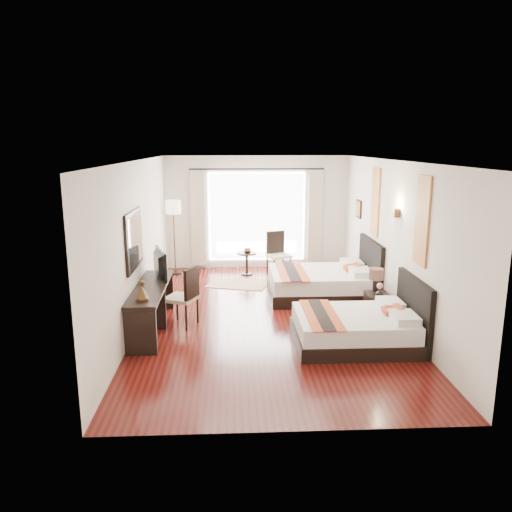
{
  "coord_description": "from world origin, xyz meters",
  "views": [
    {
      "loc": [
        -0.63,
        -8.62,
        3.08
      ],
      "look_at": [
        -0.19,
        0.17,
        1.09
      ],
      "focal_mm": 35.0,
      "sensor_mm": 36.0,
      "label": 1
    }
  ],
  "objects_px": {
    "television": "(156,264)",
    "fruit_bowl": "(247,251)",
    "table_lamp": "(376,276)",
    "vase": "(380,291)",
    "window_chair": "(278,262)",
    "side_table": "(247,263)",
    "floor_lamp": "(173,212)",
    "bed_near": "(359,327)",
    "desk_chair": "(183,308)",
    "bed_far": "(324,282)",
    "nightstand": "(378,307)",
    "console_desk": "(152,308)"
  },
  "relations": [
    {
      "from": "table_lamp",
      "to": "window_chair",
      "type": "bearing_deg",
      "value": 115.75
    },
    {
      "from": "vase",
      "to": "side_table",
      "type": "xyz_separation_m",
      "value": [
        -2.21,
        3.43,
        -0.3
      ]
    },
    {
      "from": "console_desk",
      "to": "television",
      "type": "height_order",
      "value": "television"
    },
    {
      "from": "vase",
      "to": "table_lamp",
      "type": "bearing_deg",
      "value": 89.32
    },
    {
      "from": "television",
      "to": "fruit_bowl",
      "type": "relative_size",
      "value": 4.35
    },
    {
      "from": "console_desk",
      "to": "side_table",
      "type": "height_order",
      "value": "console_desk"
    },
    {
      "from": "bed_far",
      "to": "window_chair",
      "type": "xyz_separation_m",
      "value": [
        -0.78,
        1.73,
        0.01
      ]
    },
    {
      "from": "nightstand",
      "to": "floor_lamp",
      "type": "relative_size",
      "value": 0.28
    },
    {
      "from": "nightstand",
      "to": "table_lamp",
      "type": "height_order",
      "value": "table_lamp"
    },
    {
      "from": "nightstand",
      "to": "bed_near",
      "type": "bearing_deg",
      "value": -119.02
    },
    {
      "from": "bed_far",
      "to": "fruit_bowl",
      "type": "xyz_separation_m",
      "value": [
        -1.51,
        1.9,
        0.26
      ]
    },
    {
      "from": "window_chair",
      "to": "side_table",
      "type": "bearing_deg",
      "value": -119.61
    },
    {
      "from": "table_lamp",
      "to": "side_table",
      "type": "relative_size",
      "value": 0.77
    },
    {
      "from": "table_lamp",
      "to": "vase",
      "type": "xyz_separation_m",
      "value": [
        -0.0,
        -0.26,
        -0.21
      ]
    },
    {
      "from": "bed_near",
      "to": "floor_lamp",
      "type": "distance_m",
      "value": 5.76
    },
    {
      "from": "vase",
      "to": "console_desk",
      "type": "relative_size",
      "value": 0.06
    },
    {
      "from": "table_lamp",
      "to": "television",
      "type": "xyz_separation_m",
      "value": [
        -3.91,
        0.16,
        0.23
      ]
    },
    {
      "from": "table_lamp",
      "to": "side_table",
      "type": "xyz_separation_m",
      "value": [
        -2.21,
        3.17,
        -0.51
      ]
    },
    {
      "from": "table_lamp",
      "to": "television",
      "type": "bearing_deg",
      "value": 177.61
    },
    {
      "from": "console_desk",
      "to": "window_chair",
      "type": "height_order",
      "value": "window_chair"
    },
    {
      "from": "bed_far",
      "to": "vase",
      "type": "xyz_separation_m",
      "value": [
        0.68,
        -1.56,
        0.26
      ]
    },
    {
      "from": "vase",
      "to": "television",
      "type": "relative_size",
      "value": 0.16
    },
    {
      "from": "television",
      "to": "floor_lamp",
      "type": "height_order",
      "value": "floor_lamp"
    },
    {
      "from": "bed_near",
      "to": "side_table",
      "type": "xyz_separation_m",
      "value": [
        -1.63,
        4.36,
        -0.01
      ]
    },
    {
      "from": "floor_lamp",
      "to": "fruit_bowl",
      "type": "relative_size",
      "value": 8.8
    },
    {
      "from": "bed_far",
      "to": "desk_chair",
      "type": "height_order",
      "value": "bed_far"
    },
    {
      "from": "desk_chair",
      "to": "floor_lamp",
      "type": "relative_size",
      "value": 0.58
    },
    {
      "from": "desk_chair",
      "to": "television",
      "type": "bearing_deg",
      "value": -13.4
    },
    {
      "from": "desk_chair",
      "to": "fruit_bowl",
      "type": "relative_size",
      "value": 5.14
    },
    {
      "from": "console_desk",
      "to": "fruit_bowl",
      "type": "bearing_deg",
      "value": 64.15
    },
    {
      "from": "television",
      "to": "bed_far",
      "type": "bearing_deg",
      "value": -88.25
    },
    {
      "from": "desk_chair",
      "to": "fruit_bowl",
      "type": "height_order",
      "value": "desk_chair"
    },
    {
      "from": "bed_far",
      "to": "table_lamp",
      "type": "bearing_deg",
      "value": -62.24
    },
    {
      "from": "bed_far",
      "to": "table_lamp",
      "type": "relative_size",
      "value": 5.08
    },
    {
      "from": "fruit_bowl",
      "to": "window_chair",
      "type": "relative_size",
      "value": 0.19
    },
    {
      "from": "vase",
      "to": "television",
      "type": "xyz_separation_m",
      "value": [
        -3.9,
        0.42,
        0.44
      ]
    },
    {
      "from": "table_lamp",
      "to": "window_chair",
      "type": "xyz_separation_m",
      "value": [
        -1.46,
        3.03,
        -0.46
      ]
    },
    {
      "from": "side_table",
      "to": "table_lamp",
      "type": "bearing_deg",
      "value": -55.16
    },
    {
      "from": "fruit_bowl",
      "to": "table_lamp",
      "type": "bearing_deg",
      "value": -55.57
    },
    {
      "from": "desk_chair",
      "to": "bed_far",
      "type": "bearing_deg",
      "value": -126.87
    },
    {
      "from": "desk_chair",
      "to": "fruit_bowl",
      "type": "xyz_separation_m",
      "value": [
        1.23,
        3.41,
        0.25
      ]
    },
    {
      "from": "bed_far",
      "to": "window_chair",
      "type": "height_order",
      "value": "bed_far"
    },
    {
      "from": "console_desk",
      "to": "desk_chair",
      "type": "bearing_deg",
      "value": 19.49
    },
    {
      "from": "nightstand",
      "to": "table_lamp",
      "type": "xyz_separation_m",
      "value": [
        -0.03,
        0.1,
        0.54
      ]
    },
    {
      "from": "vase",
      "to": "window_chair",
      "type": "bearing_deg",
      "value": 113.91
    },
    {
      "from": "nightstand",
      "to": "console_desk",
      "type": "height_order",
      "value": "console_desk"
    },
    {
      "from": "nightstand",
      "to": "television",
      "type": "xyz_separation_m",
      "value": [
        -3.93,
        0.26,
        0.77
      ]
    },
    {
      "from": "table_lamp",
      "to": "side_table",
      "type": "height_order",
      "value": "table_lamp"
    },
    {
      "from": "table_lamp",
      "to": "vase",
      "type": "relative_size",
      "value": 2.99
    },
    {
      "from": "bed_far",
      "to": "window_chair",
      "type": "distance_m",
      "value": 1.9
    }
  ]
}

